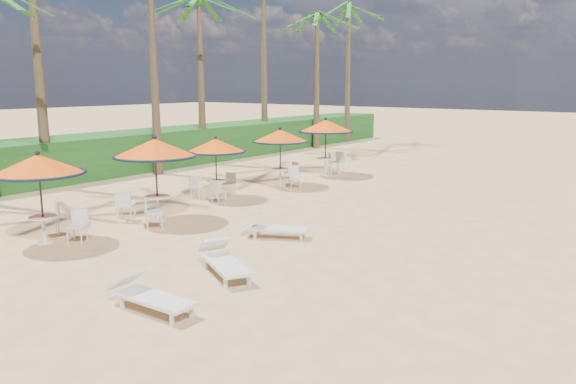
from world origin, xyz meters
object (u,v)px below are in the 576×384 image
object	(u,v)px
station_3	(282,141)
lounger_near	(148,294)
station_2	(216,153)
lounger_far	(273,227)
lounger_mid	(223,259)
station_1	(153,156)
station_4	(327,131)
station_0	(41,173)

from	to	relation	value
station_3	lounger_near	world-z (taller)	station_3
station_2	lounger_far	xyz separation A→B (m)	(4.89, -2.89, -1.35)
lounger_mid	lounger_far	size ratio (longest dim) A/B	1.11
station_3	lounger_far	distance (m)	7.98
station_2	lounger_far	distance (m)	5.84
station_1	station_3	bearing A→B (deg)	94.84
station_1	station_4	distance (m)	10.48
station_2	lounger_mid	distance (m)	8.37
station_4	lounger_far	size ratio (longest dim) A/B	1.41
station_4	station_3	bearing A→B (deg)	-88.71
lounger_far	station_2	bearing A→B (deg)	122.78
station_2	lounger_near	xyz separation A→B (m)	(6.14, -8.13, -1.34)
station_0	lounger_mid	bearing A→B (deg)	10.21
station_0	station_3	bearing A→B (deg)	90.79
station_2	lounger_near	distance (m)	10.27
station_2	station_4	size ratio (longest dim) A/B	0.87
lounger_mid	station_0	bearing A→B (deg)	-141.45
station_3	station_2	bearing A→B (deg)	-95.18
station_0	lounger_near	distance (m)	6.04
lounger_near	lounger_far	bearing A→B (deg)	101.25
station_0	lounger_far	bearing A→B (deg)	41.47
station_0	station_3	world-z (taller)	station_0
station_1	lounger_mid	world-z (taller)	station_1
station_0	lounger_mid	size ratio (longest dim) A/B	1.19
station_0	station_4	size ratio (longest dim) A/B	0.94
station_1	lounger_near	bearing A→B (deg)	-41.17
station_2	lounger_far	world-z (taller)	station_2
station_2	station_4	world-z (taller)	station_4
station_3	lounger_far	bearing A→B (deg)	-54.24
station_0	station_3	distance (m)	10.28
lounger_mid	lounger_far	bearing A→B (deg)	136.43
station_0	station_2	xyz separation A→B (m)	(-0.45, 6.81, -0.20)
station_3	station_0	bearing A→B (deg)	-89.21
lounger_mid	lounger_far	world-z (taller)	lounger_mid
lounger_near	station_4	bearing A→B (deg)	109.25
lounger_near	lounger_far	size ratio (longest dim) A/B	1.02
station_4	lounger_near	xyz separation A→B (m)	(5.90, -15.04, -1.67)
station_0	lounger_mid	distance (m)	5.69
station_2	lounger_near	bearing A→B (deg)	-52.93
station_2	lounger_far	bearing A→B (deg)	-30.61
station_3	station_1	bearing A→B (deg)	-85.16
station_0	station_2	size ratio (longest dim) A/B	1.08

